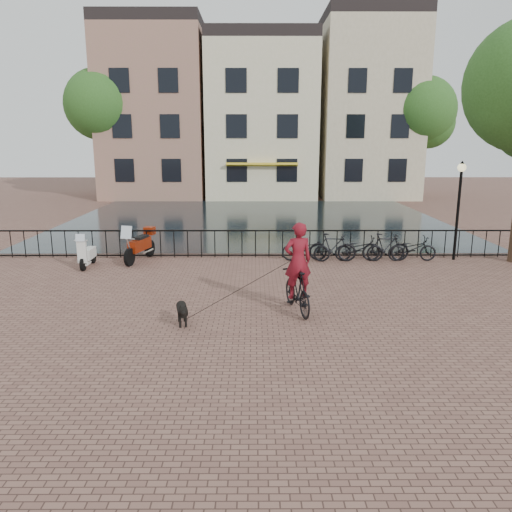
{
  "coord_description": "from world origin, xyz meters",
  "views": [
    {
      "loc": [
        -0.05,
        -9.99,
        4.2
      ],
      "look_at": [
        0.0,
        3.0,
        1.2
      ],
      "focal_mm": 35.0,
      "sensor_mm": 36.0,
      "label": 1
    }
  ],
  "objects_px": {
    "lamp_post": "(459,194)",
    "scooter": "(87,249)",
    "dog": "(182,312)",
    "cyclist": "(298,273)",
    "motorcycle": "(139,241)"
  },
  "relations": [
    {
      "from": "lamp_post",
      "to": "scooter",
      "type": "xyz_separation_m",
      "value": [
        -12.93,
        -1.02,
        -1.74
      ]
    },
    {
      "from": "cyclist",
      "to": "motorcycle",
      "type": "relative_size",
      "value": 1.28
    },
    {
      "from": "dog",
      "to": "scooter",
      "type": "xyz_separation_m",
      "value": [
        -3.99,
        5.52,
        0.35
      ]
    },
    {
      "from": "dog",
      "to": "scooter",
      "type": "distance_m",
      "value": 6.82
    },
    {
      "from": "motorcycle",
      "to": "scooter",
      "type": "distance_m",
      "value": 1.8
    },
    {
      "from": "scooter",
      "to": "lamp_post",
      "type": "bearing_deg",
      "value": 3.97
    },
    {
      "from": "lamp_post",
      "to": "cyclist",
      "type": "height_order",
      "value": "lamp_post"
    },
    {
      "from": "motorcycle",
      "to": "scooter",
      "type": "height_order",
      "value": "motorcycle"
    },
    {
      "from": "cyclist",
      "to": "scooter",
      "type": "xyz_separation_m",
      "value": [
        -6.75,
        4.63,
        -0.37
      ]
    },
    {
      "from": "lamp_post",
      "to": "scooter",
      "type": "relative_size",
      "value": 2.5
    },
    {
      "from": "lamp_post",
      "to": "dog",
      "type": "relative_size",
      "value": 3.79
    },
    {
      "from": "lamp_post",
      "to": "scooter",
      "type": "height_order",
      "value": "lamp_post"
    },
    {
      "from": "dog",
      "to": "motorcycle",
      "type": "relative_size",
      "value": 0.44
    },
    {
      "from": "dog",
      "to": "lamp_post",
      "type": "bearing_deg",
      "value": 24.08
    },
    {
      "from": "scooter",
      "to": "cyclist",
      "type": "bearing_deg",
      "value": -35.0
    }
  ]
}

